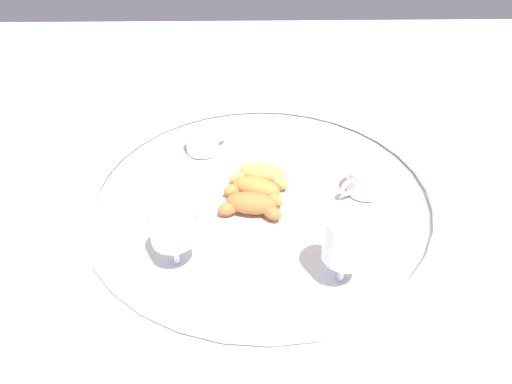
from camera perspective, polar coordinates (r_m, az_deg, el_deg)
The scene contains 10 objects.
ground_plane at distance 0.99m, azimuth 0.80°, elevation -0.38°, with size 2.20×2.20×0.00m, color silver.
table_chrome_rim at distance 0.98m, azimuth 0.80°, elevation 0.17°, with size 0.74×0.74×0.02m, color silver.
pastry_plate at distance 0.96m, azimuth -0.00°, elevation -0.88°, with size 0.26×0.26×0.02m.
croissant_large at distance 0.98m, azimuth 0.52°, elevation 2.15°, with size 0.13×0.08×0.04m.
croissant_small at distance 0.94m, azimuth -0.06°, elevation 0.37°, with size 0.13×0.09×0.04m.
croissant_extra at distance 0.90m, azimuth -0.63°, elevation -1.57°, with size 0.14×0.08×0.04m.
coffee_cup_near at distance 1.00m, azimuth 13.19°, elevation 0.81°, with size 0.14×0.14×0.06m.
coffee_cup_far at distance 1.11m, azimuth -6.54°, elevation 5.87°, with size 0.14×0.14×0.06m.
juice_glass_left at distance 0.77m, azimuth 11.00°, elevation -6.03°, with size 0.08×0.08×0.14m.
juice_glass_right at distance 0.79m, azimuth -10.33°, elevation -4.01°, with size 0.08×0.08×0.14m.
Camera 1 is at (0.03, 0.77, 0.62)m, focal length 32.62 mm.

